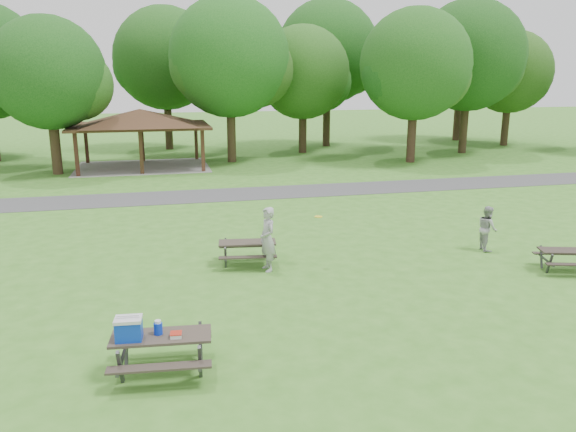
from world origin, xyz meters
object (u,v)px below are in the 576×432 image
at_px(frisbee_thrower, 268,239).
at_px(frisbee_catcher, 487,228).
at_px(picnic_table_middle, 247,247).
at_px(picnic_table_near, 151,338).

distance_m(frisbee_thrower, frisbee_catcher, 7.72).
xyz_separation_m(picnic_table_middle, frisbee_catcher, (8.23, -0.40, 0.20)).
bearing_deg(picnic_table_near, frisbee_catcher, 27.63).
height_order(picnic_table_near, frisbee_thrower, frisbee_thrower).
xyz_separation_m(frisbee_thrower, frisbee_catcher, (7.71, 0.30, -0.22)).
xyz_separation_m(picnic_table_near, picnic_table_middle, (2.95, 6.25, -0.21)).
bearing_deg(frisbee_catcher, picnic_table_near, 127.19).
relative_size(picnic_table_near, frisbee_catcher, 1.37).
relative_size(frisbee_thrower, frisbee_catcher, 1.29).
distance_m(picnic_table_near, frisbee_thrower, 6.56).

